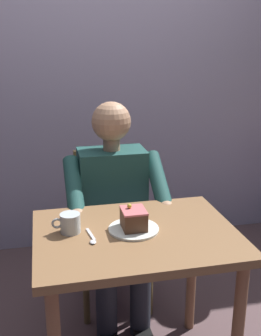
{
  "coord_description": "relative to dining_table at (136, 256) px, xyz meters",
  "views": [
    {
      "loc": [
        0.36,
        1.51,
        1.52
      ],
      "look_at": [
        0.0,
        -0.1,
        0.99
      ],
      "focal_mm": 43.69,
      "sensor_mm": 36.0,
      "label": 1
    }
  ],
  "objects": [
    {
      "name": "coffee_cup",
      "position": [
        0.27,
        -0.06,
        0.16
      ],
      "size": [
        0.12,
        0.08,
        0.08
      ],
      "color": "silver",
      "rests_on": "dining_table"
    },
    {
      "name": "chair",
      "position": [
        0.0,
        -0.67,
        -0.13
      ],
      "size": [
        0.42,
        0.42,
        0.9
      ],
      "color": "olive",
      "rests_on": "ground"
    },
    {
      "name": "dessert_spoon",
      "position": [
        0.19,
        0.03,
        0.12
      ],
      "size": [
        0.03,
        0.14,
        0.01
      ],
      "color": "silver",
      "rests_on": "dining_table"
    },
    {
      "name": "cake_slice",
      "position": [
        0.01,
        -0.02,
        0.17
      ],
      "size": [
        0.1,
        0.11,
        0.1
      ],
      "color": "#553523",
      "rests_on": "dessert_plate"
    },
    {
      "name": "dining_table",
      "position": [
        0.0,
        0.0,
        0.0
      ],
      "size": [
        0.85,
        0.64,
        0.74
      ],
      "color": "brown",
      "rests_on": "ground"
    },
    {
      "name": "seated_person",
      "position": [
        -0.0,
        -0.5,
        0.0
      ],
      "size": [
        0.53,
        0.58,
        1.2
      ],
      "color": "#1F4B47",
      "rests_on": "ground"
    },
    {
      "name": "dessert_plate",
      "position": [
        0.01,
        -0.02,
        0.12
      ],
      "size": [
        0.21,
        0.21,
        0.01
      ],
      "primitive_type": "cylinder",
      "color": "white",
      "rests_on": "dining_table"
    },
    {
      "name": "cafe_rear_panel",
      "position": [
        0.0,
        -1.44,
        0.87
      ],
      "size": [
        6.4,
        0.12,
        3.0
      ],
      "primitive_type": "cube",
      "color": "#A49EBA",
      "rests_on": "ground"
    }
  ]
}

